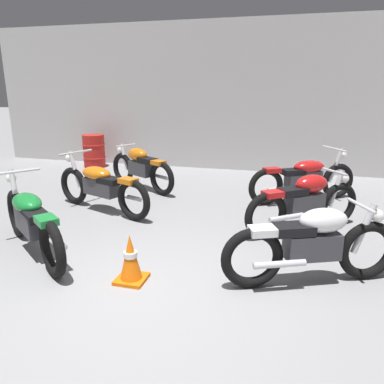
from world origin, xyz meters
name	(u,v)px	position (x,y,z in m)	size (l,w,h in m)	color
ground_plane	(139,299)	(0.00, 0.00, 0.00)	(60.00, 60.00, 0.00)	gray
back_wall	(237,97)	(0.00, 6.34, 1.80)	(13.25, 0.24, 3.60)	#BCBAB7
motorcycle_left_row_0	(31,220)	(-1.71, 0.65, 0.45)	(1.80, 1.39, 0.97)	black
motorcycle_left_row_1	(101,186)	(-1.67, 2.37, 0.45)	(2.07, 0.98, 0.97)	black
motorcycle_left_row_2	(141,167)	(-1.58, 3.89, 0.46)	(1.76, 1.08, 0.88)	black
motorcycle_right_row_0	(313,244)	(1.67, 0.78, 0.46)	(1.85, 0.88, 0.88)	black
motorcycle_right_row_1	(305,201)	(1.62, 2.31, 0.46)	(1.62, 1.30, 0.88)	black
motorcycle_right_row_2	(304,178)	(1.64, 3.84, 0.45)	(1.91, 1.23, 0.97)	black
oil_drum	(94,151)	(-3.62, 5.62, 0.43)	(0.59, 0.59, 0.85)	red
traffic_cone	(131,259)	(-0.22, 0.32, 0.26)	(0.32, 0.32, 0.54)	orange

